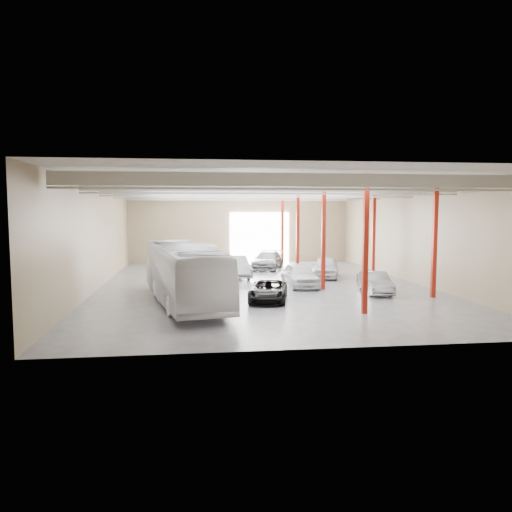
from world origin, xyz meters
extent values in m
cube|color=#444449|center=(0.00, 0.00, 0.00)|extent=(22.00, 32.00, 0.01)
cube|color=beige|center=(0.00, 0.00, 7.00)|extent=(22.00, 32.00, 0.12)
cube|color=brown|center=(0.00, 16.00, 3.50)|extent=(22.00, 0.12, 7.00)
cube|color=brown|center=(0.00, -16.00, 3.50)|extent=(22.00, 0.12, 7.00)
cube|color=brown|center=(-11.00, 0.00, 3.50)|extent=(0.12, 32.00, 7.00)
cube|color=brown|center=(11.00, 0.00, 3.50)|extent=(0.12, 32.00, 7.00)
cube|color=white|center=(2.00, 15.85, 2.50)|extent=(6.00, 0.20, 5.00)
cube|color=maroon|center=(3.80, -10.00, 3.50)|extent=(0.25, 0.25, 7.00)
cube|color=maroon|center=(3.80, -2.00, 3.50)|extent=(0.25, 0.25, 7.00)
cube|color=maroon|center=(3.80, 6.00, 3.50)|extent=(0.25, 0.25, 7.00)
cube|color=maroon|center=(3.80, 13.00, 3.50)|extent=(0.25, 0.25, 7.00)
cube|color=maroon|center=(9.50, -6.00, 3.50)|extent=(0.25, 0.25, 7.00)
cube|color=maroon|center=(9.50, 4.00, 3.50)|extent=(0.25, 0.25, 7.00)
cube|color=beige|center=(0.00, -12.00, 6.55)|extent=(21.60, 0.15, 0.60)
cube|color=beige|center=(0.00, -12.00, 6.15)|extent=(21.60, 0.10, 0.10)
cube|color=beige|center=(0.00, -6.00, 6.55)|extent=(21.60, 0.15, 0.60)
cube|color=beige|center=(0.00, -6.00, 6.15)|extent=(21.60, 0.10, 0.10)
cube|color=beige|center=(0.00, 0.00, 6.55)|extent=(21.60, 0.15, 0.60)
cube|color=beige|center=(0.00, 0.00, 6.15)|extent=(21.60, 0.10, 0.10)
cube|color=beige|center=(0.00, 6.00, 6.55)|extent=(21.60, 0.15, 0.60)
cube|color=beige|center=(0.00, 6.00, 6.15)|extent=(21.60, 0.10, 0.10)
cube|color=beige|center=(0.00, 12.00, 6.55)|extent=(21.60, 0.15, 0.60)
cube|color=beige|center=(0.00, 12.00, 6.15)|extent=(21.60, 0.10, 0.10)
imported|color=white|center=(-5.25, -6.02, 1.71)|extent=(5.13, 12.58, 3.41)
imported|color=black|center=(-0.49, -6.00, 0.62)|extent=(2.99, 4.81, 1.24)
imported|color=silver|center=(2.50, -0.80, 0.81)|extent=(2.11, 4.83, 1.62)
imported|color=#A0A0A5|center=(-1.54, 4.40, 0.85)|extent=(2.36, 5.30, 1.69)
imported|color=slate|center=(1.87, 9.60, 0.78)|extent=(3.83, 5.81, 1.56)
imported|color=#A4A4A8|center=(6.58, -4.17, 0.68)|extent=(1.86, 4.27, 1.37)
imported|color=silver|center=(5.50, 3.52, 0.82)|extent=(3.32, 5.17, 1.64)
camera|label=1|loc=(-4.84, -33.93, 5.20)|focal=35.00mm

